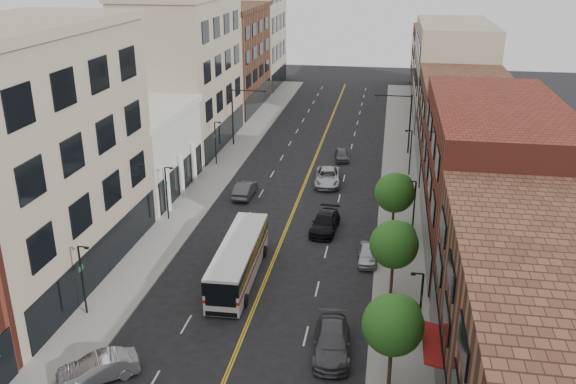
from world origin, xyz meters
The scene contains 31 objects.
sidewalk_left centered at (-10.00, 35.00, 0.07)m, with size 4.00×110.00×0.15m, color gray.
sidewalk_right centered at (10.00, 35.00, 0.07)m, with size 4.00×110.00×0.15m, color gray.
bldg_l_tanoffice centered at (-17.00, 13.00, 9.00)m, with size 10.00×22.00×18.00m, color tan.
bldg_l_white centered at (-17.00, 31.00, 4.00)m, with size 10.00×14.00×8.00m, color silver.
bldg_l_far_a centered at (-17.00, 48.00, 9.00)m, with size 10.00×20.00×18.00m, color tan.
bldg_l_far_b centered at (-17.00, 68.00, 7.50)m, with size 10.00×20.00×15.00m, color #543021.
bldg_l_far_c centered at (-17.00, 86.00, 10.00)m, with size 10.00×16.00×20.00m, color tan.
bldg_r_near centered at (17.00, 0.00, 5.00)m, with size 10.00×26.00×10.00m, color #543021.
bldg_r_mid centered at (17.00, 24.00, 6.00)m, with size 10.00×22.00×12.00m, color #5C2318.
bldg_r_far_a centered at (17.00, 45.00, 5.00)m, with size 10.00×20.00×10.00m, color #543021.
bldg_r_far_b centered at (17.00, 66.00, 7.00)m, with size 10.00×22.00×14.00m, color tan.
bldg_r_far_c centered at (17.00, 86.00, 5.50)m, with size 10.00×18.00×11.00m, color #543021.
tree_r_1 centered at (9.39, 4.07, 4.13)m, with size 3.40×3.40×5.59m.
tree_r_2 centered at (9.39, 14.07, 4.13)m, with size 3.40×3.40×5.59m.
tree_r_3 centered at (9.39, 24.07, 4.13)m, with size 3.40×3.40×5.59m.
lamp_l_1 centered at (-10.95, 8.00, 2.97)m, with size 0.81×0.55×5.05m.
lamp_l_2 centered at (-10.95, 24.00, 2.97)m, with size 0.81×0.55×5.05m.
lamp_l_3 centered at (-10.95, 40.00, 2.97)m, with size 0.81×0.55×5.05m.
lamp_r_1 centered at (10.95, 8.00, 2.97)m, with size 0.81×0.55×5.05m.
lamp_r_2 centered at (10.95, 24.00, 2.97)m, with size 0.81×0.55×5.05m.
lamp_r_3 centered at (10.95, 40.00, 2.97)m, with size 0.81×0.55×5.05m.
signal_mast_left centered at (-10.27, 48.00, 4.65)m, with size 4.49×0.18×7.20m.
signal_mast_right centered at (10.27, 48.00, 4.65)m, with size 4.49×0.18×7.20m.
city_bus centered at (-2.00, 14.59, 1.71)m, with size 3.01×11.50×2.94m.
car_angle_b centered at (-7.15, 1.81, 0.75)m, with size 1.58×4.54×1.50m, color #B8BAC0.
car_parked_mid centered at (5.80, 6.53, 0.79)m, with size 2.22×5.47×1.59m, color #45454A.
car_parked_far centered at (7.40, 18.89, 0.65)m, with size 1.53×3.80×1.30m, color #B0B2B8.
car_lane_behind centered at (-5.42, 30.99, 0.77)m, with size 1.62×4.65×1.53m, color #444549.
car_lane_a centered at (3.44, 24.16, 0.76)m, with size 2.13×5.24×1.52m, color black.
car_lane_b centered at (2.39, 35.96, 0.80)m, with size 2.65×5.74×1.59m, color #B7BAC0.
car_lane_c centered at (3.18, 44.31, 0.65)m, with size 1.54×3.84×1.31m, color #4E4E53.
Camera 1 is at (8.37, -24.74, 22.80)m, focal length 38.00 mm.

